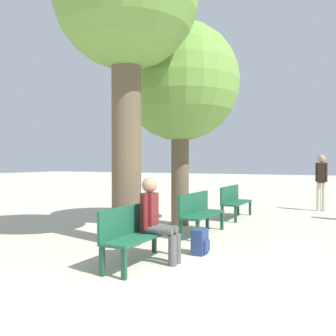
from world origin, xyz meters
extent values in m
plane|color=beige|center=(0.00, 0.00, 0.00)|extent=(80.00, 80.00, 0.00)
cube|color=#195138|center=(-1.58, 0.61, 0.41)|extent=(0.43, 1.51, 0.04)
cube|color=#195138|center=(-1.78, 0.61, 0.64)|extent=(0.04, 1.51, 0.42)
cube|color=#19422D|center=(-1.41, -0.10, 0.20)|extent=(0.06, 0.06, 0.39)
cube|color=#19422D|center=(-1.41, 1.32, 0.20)|extent=(0.06, 0.06, 0.39)
cube|color=#19422D|center=(-1.75, -0.10, 0.20)|extent=(0.06, 0.06, 0.39)
cube|color=#19422D|center=(-1.75, 1.32, 0.20)|extent=(0.06, 0.06, 0.39)
cube|color=#195138|center=(-1.58, 3.09, 0.41)|extent=(0.43, 1.51, 0.04)
cube|color=#195138|center=(-1.78, 3.09, 0.64)|extent=(0.04, 1.51, 0.42)
cube|color=#19422D|center=(-1.41, 2.38, 0.20)|extent=(0.06, 0.06, 0.39)
cube|color=#19422D|center=(-1.41, 3.81, 0.20)|extent=(0.06, 0.06, 0.39)
cube|color=#19422D|center=(-1.75, 2.38, 0.20)|extent=(0.06, 0.06, 0.39)
cube|color=#19422D|center=(-1.75, 3.81, 0.20)|extent=(0.06, 0.06, 0.39)
cube|color=#195138|center=(-1.58, 5.58, 0.41)|extent=(0.43, 1.51, 0.04)
cube|color=#195138|center=(-1.78, 5.58, 0.64)|extent=(0.04, 1.51, 0.42)
cube|color=#19422D|center=(-1.41, 4.86, 0.20)|extent=(0.06, 0.06, 0.39)
cube|color=#19422D|center=(-1.41, 6.29, 0.20)|extent=(0.06, 0.06, 0.39)
cube|color=#19422D|center=(-1.75, 4.86, 0.20)|extent=(0.06, 0.06, 0.39)
cube|color=#19422D|center=(-1.75, 6.29, 0.20)|extent=(0.06, 0.06, 0.39)
cylinder|color=brown|center=(-2.50, 1.65, 1.88)|extent=(0.53, 0.53, 3.76)
cylinder|color=brown|center=(-2.50, 3.97, 1.31)|extent=(0.42, 0.42, 2.62)
sphere|color=olive|center=(-2.50, 3.97, 3.38)|extent=(2.79, 2.79, 2.79)
cylinder|color=#4C4C4C|center=(-1.35, 0.75, 0.49)|extent=(0.42, 0.12, 0.12)
cylinder|color=#4C4C4C|center=(-1.14, 0.75, 0.22)|extent=(0.12, 0.12, 0.43)
cylinder|color=#4C4C4C|center=(-1.35, 0.90, 0.49)|extent=(0.42, 0.12, 0.12)
cylinder|color=#4C4C4C|center=(-1.14, 0.90, 0.22)|extent=(0.12, 0.12, 0.43)
cube|color=maroon|center=(-1.56, 0.82, 0.73)|extent=(0.19, 0.23, 0.60)
cylinder|color=maroon|center=(-1.56, 0.70, 0.76)|extent=(0.09, 0.09, 0.54)
cylinder|color=maroon|center=(-1.56, 0.95, 0.76)|extent=(0.09, 0.09, 0.54)
sphere|color=#A37A5B|center=(-1.56, 0.82, 1.15)|extent=(0.23, 0.23, 0.23)
cube|color=navy|center=(-1.04, 1.55, 0.20)|extent=(0.20, 0.30, 0.41)
cube|color=navy|center=(-0.92, 1.55, 0.14)|extent=(0.04, 0.21, 0.18)
cylinder|color=beige|center=(0.23, 8.10, 0.43)|extent=(0.13, 0.13, 0.86)
cylinder|color=beige|center=(0.38, 8.10, 0.43)|extent=(0.13, 0.13, 0.86)
cube|color=black|center=(0.30, 8.10, 1.16)|extent=(0.22, 0.25, 0.61)
cylinder|color=black|center=(0.18, 8.10, 1.18)|extent=(0.09, 0.09, 0.58)
cylinder|color=black|center=(0.43, 8.10, 1.18)|extent=(0.09, 0.09, 0.58)
sphere|color=#A37A5B|center=(0.30, 8.10, 1.59)|extent=(0.23, 0.23, 0.23)
camera|label=1|loc=(1.19, -4.06, 1.50)|focal=40.00mm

